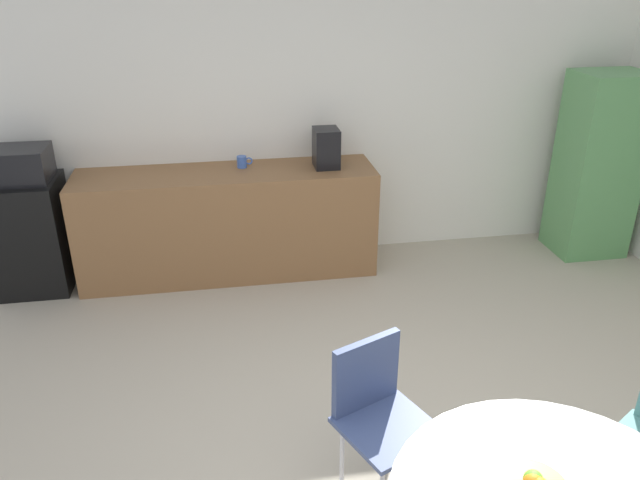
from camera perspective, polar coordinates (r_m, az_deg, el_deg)
wall_back at (r=5.34m, az=-1.63°, el=11.95°), size 6.00×0.10×2.60m
counter_block at (r=5.23m, az=-8.44°, el=1.56°), size 2.43×0.60×0.90m
mini_fridge at (r=5.44m, az=-25.14°, el=0.40°), size 0.54×0.54×0.91m
microwave at (r=5.25m, az=-26.29°, el=6.24°), size 0.48×0.38×0.26m
locker_cabinet at (r=5.97m, az=24.26°, el=6.27°), size 0.60×0.50×1.62m
chair_navy at (r=3.10m, az=5.25°, el=-14.75°), size 0.55×0.55×0.83m
mug_white at (r=5.15m, az=-7.20°, el=7.19°), size 0.13×0.08×0.09m
coffee_maker at (r=5.09m, az=0.58°, el=8.51°), size 0.20×0.24×0.32m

